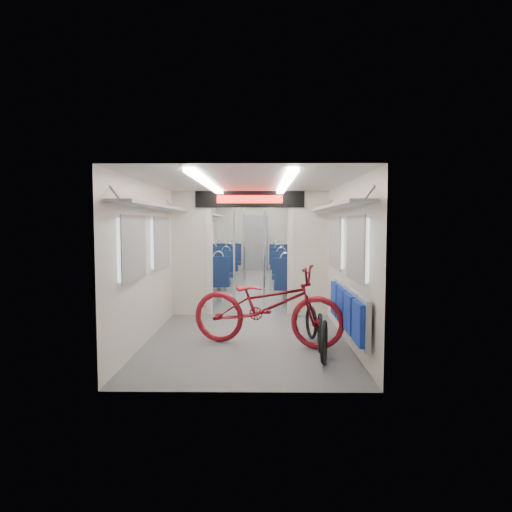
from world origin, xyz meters
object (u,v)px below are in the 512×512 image
Objects in this scene: bicycle at (267,305)px; seat_bay_far_right at (284,260)px; seat_bay_near_right at (293,275)px; stanchion_near_left at (234,251)px; bike_hoop_c at (311,324)px; stanchion_far_right at (266,244)px; stanchion_near_right at (264,250)px; seat_bay_near_left at (213,272)px; bike_hoop_b at (320,335)px; seat_bay_far_left at (224,260)px; bike_hoop_a at (324,344)px; stanchion_far_left at (244,244)px; flip_bench at (348,309)px.

bicycle is 8.01m from seat_bay_far_right.
seat_bay_near_right is 4.07m from seat_bay_far_right.
stanchion_near_left is (-1.28, -0.93, 0.60)m from seat_bay_near_right.
seat_bay_far_right reaches higher than bike_hoop_c.
seat_bay_near_right is at bearing -74.96° from stanchion_far_right.
bicycle is 3.96m from seat_bay_near_right.
stanchion_far_right reaches higher than seat_bay_far_right.
stanchion_near_right is 3.09m from stanchion_far_right.
seat_bay_near_left is at bearing -124.37° from stanchion_far_right.
stanchion_far_right is (-0.67, 6.53, 0.91)m from bike_hoop_b.
seat_bay_far_left is (0.00, 3.28, 0.02)m from seat_bay_near_left.
bike_hoop_a is 8.82m from seat_bay_far_right.
seat_bay_near_right is 0.94× the size of stanchion_far_left.
bike_hoop_c is 0.21× the size of stanchion_near_right.
seat_bay_far_left is 2.00m from stanchion_far_right.
bike_hoop_b is 5.08m from seat_bay_near_left.
seat_bay_near_left and seat_bay_near_right have the same top height.
stanchion_near_right is 1.00× the size of stanchion_far_right.
seat_bay_far_left is at bearing 24.17° from bicycle.
bike_hoop_b is at bearing 88.45° from bike_hoop_a.
stanchion_far_right is (0.58, 0.06, 0.00)m from stanchion_far_left.
seat_bay_far_right is 0.92× the size of stanchion_near_left.
seat_bay_far_right reaches higher than flip_bench.
seat_bay_near_left is 0.94× the size of stanchion_far_right.
bike_hoop_c is at bearing -75.82° from stanchion_near_right.
seat_bay_near_left is 0.94× the size of stanchion_near_right.
stanchion_near_left and stanchion_near_right have the same top height.
stanchion_near_right reaches higher than seat_bay_far_left.
stanchion_near_left is (-1.33, 3.82, 0.91)m from bike_hoop_a.
stanchion_near_right is (1.20, -1.25, 0.60)m from seat_bay_near_left.
bicycle is 3.15m from stanchion_near_right.
flip_bench is 5.22m from seat_bay_near_left.
seat_bay_near_left is 1.01× the size of seat_bay_far_right.
seat_bay_near_left is 0.95× the size of seat_bay_far_left.
bike_hoop_b is (0.01, 0.50, -0.01)m from bike_hoop_a.
bike_hoop_a is 1.10× the size of bike_hoop_c.
bicycle is 4.42× the size of bike_hoop_c.
stanchion_far_right is at bearing 5.72° from stanchion_far_left.
stanchion_near_left is at bearing -170.12° from stanchion_near_right.
seat_bay_far_left is (-2.29, 7.98, -0.01)m from flip_bench.
seat_bay_near_left reaches higher than bike_hoop_c.
stanchion_near_right is (-0.73, 3.43, 0.91)m from bike_hoop_b.
stanchion_near_right is (-0.69, 2.72, 0.93)m from bike_hoop_c.
stanchion_far_left is at bearing 88.29° from stanchion_near_left.
seat_bay_far_right is 2.28m from stanchion_far_left.
bicycle is 1.12m from flip_bench.
flip_bench is 1.00× the size of seat_bay_near_right.
bicycle is 1.13m from bike_hoop_a.
bicycle is 0.95× the size of seat_bay_far_left.
seat_bay_near_left is (-1.89, 3.97, 0.33)m from bike_hoop_c.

